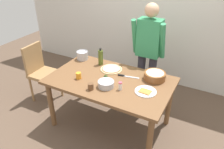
{
  "coord_description": "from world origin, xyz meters",
  "views": [
    {
      "loc": [
        1.19,
        -2.17,
        2.25
      ],
      "look_at": [
        0.0,
        0.05,
        0.81
      ],
      "focal_mm": 35.47,
      "sensor_mm": 36.0,
      "label": 1
    }
  ],
  "objects_px": {
    "steel_pot": "(82,55)",
    "cup_small_brown": "(91,86)",
    "mixing_bowl_steel": "(106,84)",
    "chef_knife": "(126,76)",
    "dining_table": "(110,85)",
    "salt_shaker": "(120,86)",
    "pizza_raw_on_board": "(111,69)",
    "cup_orange": "(79,76)",
    "popcorn_bowl": "(155,75)",
    "person_cook": "(148,50)",
    "chair_wooden_left": "(40,70)",
    "olive_oil_bottle": "(101,57)",
    "avocado": "(106,77)",
    "plate_with_slice": "(146,91)"
  },
  "relations": [
    {
      "from": "dining_table",
      "to": "salt_shaker",
      "type": "bearing_deg",
      "value": -34.39
    },
    {
      "from": "dining_table",
      "to": "pizza_raw_on_board",
      "type": "relative_size",
      "value": 5.3
    },
    {
      "from": "popcorn_bowl",
      "to": "chef_knife",
      "type": "xyz_separation_m",
      "value": [
        -0.36,
        -0.11,
        -0.05
      ]
    },
    {
      "from": "steel_pot",
      "to": "avocado",
      "type": "distance_m",
      "value": 0.72
    },
    {
      "from": "pizza_raw_on_board",
      "to": "cup_orange",
      "type": "distance_m",
      "value": 0.49
    },
    {
      "from": "person_cook",
      "to": "chair_wooden_left",
      "type": "height_order",
      "value": "person_cook"
    },
    {
      "from": "person_cook",
      "to": "cup_orange",
      "type": "height_order",
      "value": "person_cook"
    },
    {
      "from": "popcorn_bowl",
      "to": "person_cook",
      "type": "bearing_deg",
      "value": 119.7
    },
    {
      "from": "person_cook",
      "to": "olive_oil_bottle",
      "type": "bearing_deg",
      "value": -141.93
    },
    {
      "from": "chair_wooden_left",
      "to": "chef_knife",
      "type": "bearing_deg",
      "value": 4.26
    },
    {
      "from": "person_cook",
      "to": "popcorn_bowl",
      "type": "relative_size",
      "value": 5.79
    },
    {
      "from": "steel_pot",
      "to": "chef_knife",
      "type": "height_order",
      "value": "steel_pot"
    },
    {
      "from": "chef_knife",
      "to": "avocado",
      "type": "xyz_separation_m",
      "value": [
        -0.2,
        -0.19,
        0.03
      ]
    },
    {
      "from": "cup_orange",
      "to": "chef_knife",
      "type": "distance_m",
      "value": 0.63
    },
    {
      "from": "popcorn_bowl",
      "to": "mixing_bowl_steel",
      "type": "xyz_separation_m",
      "value": [
        -0.47,
        -0.45,
        -0.02
      ]
    },
    {
      "from": "salt_shaker",
      "to": "cup_small_brown",
      "type": "bearing_deg",
      "value": -152.66
    },
    {
      "from": "plate_with_slice",
      "to": "popcorn_bowl",
      "type": "distance_m",
      "value": 0.34
    },
    {
      "from": "plate_with_slice",
      "to": "cup_small_brown",
      "type": "xyz_separation_m",
      "value": [
        -0.6,
        -0.26,
        0.03
      ]
    },
    {
      "from": "plate_with_slice",
      "to": "mixing_bowl_steel",
      "type": "height_order",
      "value": "mixing_bowl_steel"
    },
    {
      "from": "cup_small_brown",
      "to": "chef_knife",
      "type": "relative_size",
      "value": 0.29
    },
    {
      "from": "dining_table",
      "to": "person_cook",
      "type": "distance_m",
      "value": 0.84
    },
    {
      "from": "olive_oil_bottle",
      "to": "avocado",
      "type": "xyz_separation_m",
      "value": [
        0.28,
        -0.34,
        -0.08
      ]
    },
    {
      "from": "chef_knife",
      "to": "dining_table",
      "type": "bearing_deg",
      "value": -131.95
    },
    {
      "from": "steel_pot",
      "to": "cup_small_brown",
      "type": "bearing_deg",
      "value": -48.59
    },
    {
      "from": "mixing_bowl_steel",
      "to": "chef_knife",
      "type": "height_order",
      "value": "mixing_bowl_steel"
    },
    {
      "from": "chair_wooden_left",
      "to": "cup_orange",
      "type": "height_order",
      "value": "chair_wooden_left"
    },
    {
      "from": "pizza_raw_on_board",
      "to": "chef_knife",
      "type": "bearing_deg",
      "value": -16.79
    },
    {
      "from": "person_cook",
      "to": "salt_shaker",
      "type": "xyz_separation_m",
      "value": [
        -0.01,
        -0.91,
        -0.13
      ]
    },
    {
      "from": "cup_orange",
      "to": "popcorn_bowl",
      "type": "bearing_deg",
      "value": 26.84
    },
    {
      "from": "dining_table",
      "to": "olive_oil_bottle",
      "type": "height_order",
      "value": "olive_oil_bottle"
    },
    {
      "from": "olive_oil_bottle",
      "to": "avocado",
      "type": "relative_size",
      "value": 3.66
    },
    {
      "from": "person_cook",
      "to": "steel_pot",
      "type": "bearing_deg",
      "value": -154.87
    },
    {
      "from": "cup_orange",
      "to": "chef_knife",
      "type": "relative_size",
      "value": 0.29
    },
    {
      "from": "mixing_bowl_steel",
      "to": "steel_pot",
      "type": "bearing_deg",
      "value": 144.16
    },
    {
      "from": "person_cook",
      "to": "cup_small_brown",
      "type": "relative_size",
      "value": 19.06
    },
    {
      "from": "dining_table",
      "to": "olive_oil_bottle",
      "type": "xyz_separation_m",
      "value": [
        -0.33,
        0.32,
        0.2
      ]
    },
    {
      "from": "dining_table",
      "to": "olive_oil_bottle",
      "type": "bearing_deg",
      "value": 136.26
    },
    {
      "from": "plate_with_slice",
      "to": "avocado",
      "type": "height_order",
      "value": "avocado"
    },
    {
      "from": "chair_wooden_left",
      "to": "popcorn_bowl",
      "type": "bearing_deg",
      "value": 6.89
    },
    {
      "from": "chair_wooden_left",
      "to": "steel_pot",
      "type": "height_order",
      "value": "chair_wooden_left"
    },
    {
      "from": "salt_shaker",
      "to": "avocado",
      "type": "xyz_separation_m",
      "value": [
        -0.27,
        0.12,
        -0.02
      ]
    },
    {
      "from": "mixing_bowl_steel",
      "to": "olive_oil_bottle",
      "type": "xyz_separation_m",
      "value": [
        -0.37,
        0.49,
        0.07
      ]
    },
    {
      "from": "avocado",
      "to": "plate_with_slice",
      "type": "bearing_deg",
      "value": -2.58
    },
    {
      "from": "pizza_raw_on_board",
      "to": "chef_knife",
      "type": "relative_size",
      "value": 1.04
    },
    {
      "from": "salt_shaker",
      "to": "person_cook",
      "type": "bearing_deg",
      "value": 89.2
    },
    {
      "from": "steel_pot",
      "to": "pizza_raw_on_board",
      "type": "bearing_deg",
      "value": -9.13
    },
    {
      "from": "plate_with_slice",
      "to": "avocado",
      "type": "xyz_separation_m",
      "value": [
        -0.56,
        0.03,
        0.03
      ]
    },
    {
      "from": "person_cook",
      "to": "mixing_bowl_steel",
      "type": "bearing_deg",
      "value": -101.86
    },
    {
      "from": "plate_with_slice",
      "to": "popcorn_bowl",
      "type": "xyz_separation_m",
      "value": [
        -0.0,
        0.33,
        0.05
      ]
    },
    {
      "from": "chef_knife",
      "to": "avocado",
      "type": "height_order",
      "value": "avocado"
    }
  ]
}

